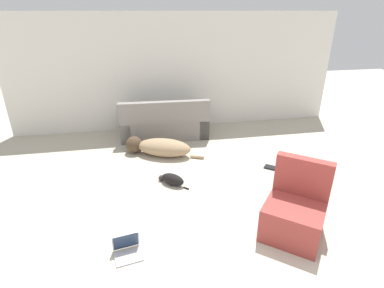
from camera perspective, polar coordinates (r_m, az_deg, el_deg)
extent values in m
plane|color=#BCB29E|center=(3.24, 10.52, -25.41)|extent=(20.00, 20.00, 0.00)
cube|color=silver|center=(6.61, -2.67, 13.46)|extent=(7.06, 0.06, 2.43)
cube|color=gray|center=(6.35, -5.26, 3.44)|extent=(1.80, 0.89, 0.41)
cube|color=gray|center=(5.88, -5.20, 6.05)|extent=(1.78, 0.21, 0.43)
cube|color=gray|center=(6.41, 1.77, 4.41)|extent=(0.23, 0.83, 0.55)
cube|color=gray|center=(6.34, -12.41, 3.60)|extent=(0.23, 0.83, 0.55)
ellipsoid|color=#A38460|center=(5.46, -5.34, -0.67)|extent=(1.08, 0.79, 0.31)
sphere|color=#493726|center=(5.65, -10.96, -0.14)|extent=(0.41, 0.41, 0.31)
cylinder|color=#A38460|center=(5.38, 0.99, -2.50)|extent=(0.25, 0.14, 0.05)
ellipsoid|color=black|center=(4.59, -3.68, -6.76)|extent=(0.40, 0.38, 0.17)
sphere|color=#2D2B2B|center=(4.72, -5.85, -6.47)|extent=(0.13, 0.13, 0.09)
cylinder|color=black|center=(4.52, -1.13, -8.40)|extent=(0.09, 0.08, 0.02)
cube|color=#B7B7BC|center=(3.52, -11.98, -20.28)|extent=(0.32, 0.26, 0.02)
cube|color=#B7B7BC|center=(3.54, -12.51, -17.57)|extent=(0.30, 0.11, 0.21)
cube|color=#23334C|center=(3.53, -12.48, -17.67)|extent=(0.27, 0.09, 0.19)
cube|color=black|center=(5.24, 14.65, -4.31)|extent=(0.23, 0.22, 0.02)
cube|color=#993833|center=(3.78, 18.67, -13.53)|extent=(0.90, 0.90, 0.42)
cube|color=#993833|center=(3.76, 20.41, -5.80)|extent=(0.57, 0.50, 0.47)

